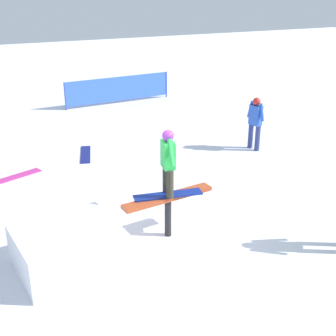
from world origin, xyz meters
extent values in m
plane|color=white|center=(0.00, 0.00, 0.00)|extent=(60.00, 60.00, 0.00)
cylinder|color=black|center=(0.00, 0.00, 0.42)|extent=(0.14, 0.14, 0.84)
cube|color=#A53F1E|center=(0.00, 0.00, 0.88)|extent=(2.01, 0.60, 0.08)
cube|color=white|center=(-2.13, -0.35, 0.40)|extent=(2.02, 1.77, 0.80)
cube|color=navy|center=(0.00, 0.00, 0.93)|extent=(1.42, 0.46, 0.03)
cylinder|color=#323024|center=(-0.02, -0.14, 1.24)|extent=(0.15, 0.15, 0.58)
cylinder|color=#323024|center=(0.02, 0.14, 1.24)|extent=(0.15, 0.15, 0.58)
cube|color=green|center=(0.00, 0.00, 1.80)|extent=(0.26, 0.38, 0.54)
cylinder|color=green|center=(-0.03, -0.22, 1.92)|extent=(0.13, 0.34, 0.50)
cylinder|color=green|center=(0.03, 0.22, 1.92)|extent=(0.13, 0.34, 0.50)
sphere|color=purple|center=(0.00, 0.00, 2.19)|extent=(0.23, 0.23, 0.23)
cylinder|color=navy|center=(4.42, 3.58, 0.39)|extent=(0.15, 0.15, 0.78)
cylinder|color=navy|center=(4.35, 3.86, 0.39)|extent=(0.15, 0.15, 0.78)
cube|color=blue|center=(4.39, 3.72, 1.09)|extent=(0.31, 0.41, 0.61)
cylinder|color=blue|center=(4.45, 3.50, 1.22)|extent=(0.14, 0.22, 0.53)
cylinder|color=blue|center=(4.33, 3.94, 1.22)|extent=(0.14, 0.22, 0.53)
sphere|color=red|center=(4.39, 3.72, 1.51)|extent=(0.23, 0.23, 0.23)
cube|color=#CB2F90|center=(-2.61, 4.31, 0.01)|extent=(1.38, 0.78, 0.02)
cube|color=navy|center=(-0.52, 5.21, 0.01)|extent=(0.61, 1.45, 0.02)
cylinder|color=blue|center=(4.36, 10.74, 0.55)|extent=(0.06, 0.06, 1.10)
cylinder|color=blue|center=(-0.09, 10.33, 0.55)|extent=(0.06, 0.06, 1.10)
cube|color=blue|center=(2.13, 10.53, 0.61)|extent=(4.45, 0.43, 0.99)
camera|label=1|loc=(-3.22, -7.79, 5.08)|focal=50.00mm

